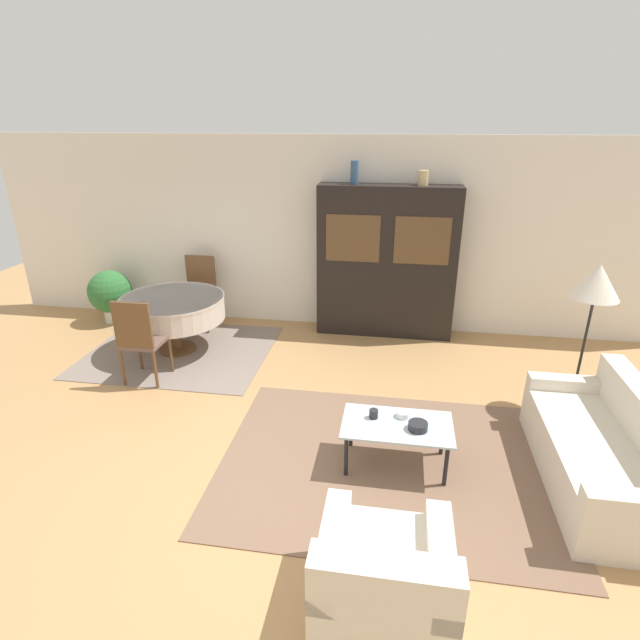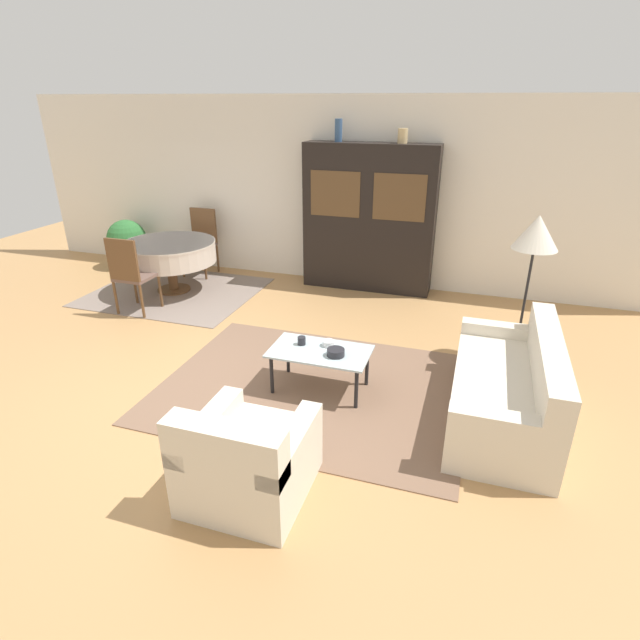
# 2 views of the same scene
# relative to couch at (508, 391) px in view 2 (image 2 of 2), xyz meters

# --- Properties ---
(ground_plane) EXTENTS (14.00, 14.00, 0.00)m
(ground_plane) POSITION_rel_couch_xyz_m (-2.76, -0.42, -0.30)
(ground_plane) COLOR tan
(wall_back) EXTENTS (10.00, 0.06, 2.70)m
(wall_back) POSITION_rel_couch_xyz_m (-2.76, 3.21, 1.05)
(wall_back) COLOR silver
(wall_back) RESTS_ON ground_plane
(area_rug) EXTENTS (2.96, 2.29, 0.01)m
(area_rug) POSITION_rel_couch_xyz_m (-1.80, -0.02, -0.29)
(area_rug) COLOR brown
(area_rug) RESTS_ON ground_plane
(dining_rug) EXTENTS (2.34, 1.97, 0.01)m
(dining_rug) POSITION_rel_couch_xyz_m (-4.60, 1.88, -0.29)
(dining_rug) COLOR gray
(dining_rug) RESTS_ON ground_plane
(couch) EXTENTS (0.83, 1.80, 0.81)m
(couch) POSITION_rel_couch_xyz_m (0.00, 0.00, 0.00)
(couch) COLOR beige
(couch) RESTS_ON ground_plane
(armchair) EXTENTS (0.81, 0.86, 0.79)m
(armchair) POSITION_rel_couch_xyz_m (-1.77, -1.54, 0.00)
(armchair) COLOR beige
(armchair) RESTS_ON ground_plane
(coffee_table) EXTENTS (0.96, 0.55, 0.42)m
(coffee_table) POSITION_rel_couch_xyz_m (-1.72, -0.03, 0.09)
(coffee_table) COLOR black
(coffee_table) RESTS_ON area_rug
(display_cabinet) EXTENTS (1.89, 0.39, 2.09)m
(display_cabinet) POSITION_rel_couch_xyz_m (-1.96, 2.96, 0.75)
(display_cabinet) COLOR black
(display_cabinet) RESTS_ON ground_plane
(dining_table) EXTENTS (1.33, 1.33, 0.74)m
(dining_table) POSITION_rel_couch_xyz_m (-4.65, 1.92, 0.30)
(dining_table) COLOR brown
(dining_table) RESTS_ON dining_rug
(dining_chair_near) EXTENTS (0.44, 0.44, 1.03)m
(dining_chair_near) POSITION_rel_couch_xyz_m (-4.65, 1.03, 0.29)
(dining_chair_near) COLOR brown
(dining_chair_near) RESTS_ON dining_rug
(dining_chair_far) EXTENTS (0.44, 0.44, 1.03)m
(dining_chair_far) POSITION_rel_couch_xyz_m (-4.65, 2.81, 0.29)
(dining_chair_far) COLOR brown
(dining_chair_far) RESTS_ON dining_rug
(floor_lamp) EXTENTS (0.45, 0.45, 1.59)m
(floor_lamp) POSITION_rel_couch_xyz_m (0.13, 1.24, 1.07)
(floor_lamp) COLOR black
(floor_lamp) RESTS_ON ground_plane
(cup) EXTENTS (0.08, 0.08, 0.08)m
(cup) POSITION_rel_couch_xyz_m (-1.93, 0.04, 0.17)
(cup) COLOR #232328
(cup) RESTS_ON coffee_table
(bowl) EXTENTS (0.17, 0.17, 0.07)m
(bowl) POSITION_rel_couch_xyz_m (-1.55, -0.08, 0.17)
(bowl) COLOR #232328
(bowl) RESTS_ON coffee_table
(bowl_small) EXTENTS (0.12, 0.12, 0.05)m
(bowl_small) POSITION_rel_couch_xyz_m (-1.67, 0.09, 0.16)
(bowl_small) COLOR white
(bowl_small) RESTS_ON coffee_table
(vase_tall) EXTENTS (0.10, 0.10, 0.30)m
(vase_tall) POSITION_rel_couch_xyz_m (-2.43, 2.97, 1.94)
(vase_tall) COLOR #33517A
(vase_tall) RESTS_ON display_cabinet
(vase_short) EXTENTS (0.13, 0.13, 0.19)m
(vase_short) POSITION_rel_couch_xyz_m (-1.54, 2.97, 1.88)
(vase_short) COLOR tan
(vase_short) RESTS_ON display_cabinet
(potted_plant) EXTENTS (0.64, 0.64, 0.80)m
(potted_plant) POSITION_rel_couch_xyz_m (-6.04, 2.74, 0.16)
(potted_plant) COLOR beige
(potted_plant) RESTS_ON ground_plane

